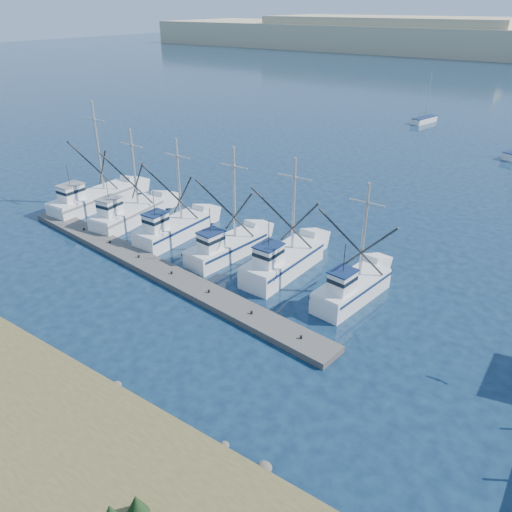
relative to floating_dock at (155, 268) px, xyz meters
The scene contains 4 objects.
ground 12.10m from the floating_dock, 32.73° to the right, with size 500.00×500.00×0.00m, color #0B1C33.
floating_dock is the anchor object (origin of this frame).
trawler_fleet 5.19m from the floating_dock, 103.50° to the left, with size 31.51×9.06×10.23m.
sailboat_far 63.95m from the floating_dock, 90.09° to the left, with size 2.89×5.84×8.10m.
Camera 1 is at (15.42, -16.65, 18.43)m, focal length 35.00 mm.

